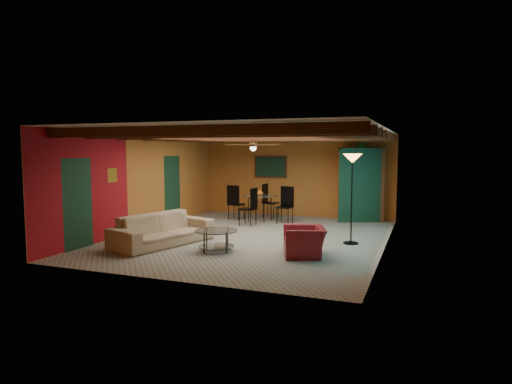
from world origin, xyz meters
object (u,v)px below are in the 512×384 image
at_px(armchair, 304,241).
at_px(floor_lamp, 352,199).
at_px(sofa, 163,229).
at_px(vase, 260,182).
at_px(armoire, 361,186).
at_px(potted_plant, 362,142).
at_px(coffee_table, 216,240).
at_px(dining_table, 260,203).

distance_m(armchair, floor_lamp, 1.90).
distance_m(sofa, vase, 4.26).
relative_size(armchair, vase, 4.76).
xyz_separation_m(sofa, armchair, (3.39, 0.13, -0.06)).
relative_size(armoire, potted_plant, 4.58).
relative_size(floor_lamp, vase, 10.72).
bearing_deg(vase, floor_lamp, -36.47).
height_order(armchair, armoire, armoire).
bearing_deg(floor_lamp, armoire, 94.01).
height_order(coffee_table, vase, vase).
bearing_deg(armchair, armoire, 154.28).
distance_m(armchair, vase, 4.74).
height_order(armchair, coffee_table, armchair).
xyz_separation_m(sofa, potted_plant, (3.87, 5.27, 2.11)).
height_order(coffee_table, floor_lamp, floor_lamp).
bearing_deg(dining_table, floor_lamp, -36.47).
bearing_deg(vase, sofa, -102.88).
distance_m(sofa, potted_plant, 6.87).
bearing_deg(sofa, floor_lamp, -51.19).
bearing_deg(vase, armoire, 22.29).
xyz_separation_m(dining_table, potted_plant, (2.94, 1.21, 1.91)).
bearing_deg(armoire, armchair, -118.70).
bearing_deg(coffee_table, dining_table, 97.21).
bearing_deg(potted_plant, armoire, 0.00).
distance_m(armchair, potted_plant, 5.60).
relative_size(dining_table, armoire, 0.97).
height_order(sofa, armchair, sofa).
distance_m(coffee_table, floor_lamp, 3.35).
relative_size(dining_table, floor_lamp, 1.00).
bearing_deg(sofa, coffee_table, -79.31).
relative_size(coffee_table, floor_lamp, 0.44).
distance_m(coffee_table, dining_table, 4.26).
bearing_deg(potted_plant, dining_table, -157.71).
xyz_separation_m(armoire, vase, (-2.94, -1.21, 0.11)).
xyz_separation_m(coffee_table, vase, (-0.53, 4.21, 0.98)).
distance_m(potted_plant, vase, 3.42).
distance_m(coffee_table, potted_plant, 6.34).
height_order(armchair, dining_table, dining_table).
xyz_separation_m(sofa, vase, (0.93, 4.07, 0.86)).
relative_size(sofa, dining_table, 1.16).
bearing_deg(armchair, sofa, -108.24).
relative_size(coffee_table, potted_plant, 1.94).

